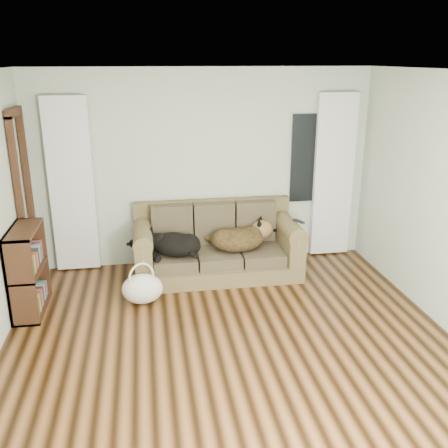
{
  "coord_description": "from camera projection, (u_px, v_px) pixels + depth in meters",
  "views": [
    {
      "loc": [
        -0.76,
        -3.98,
        2.71
      ],
      "look_at": [
        0.14,
        1.6,
        0.81
      ],
      "focal_mm": 40.0,
      "sensor_mm": 36.0,
      "label": 1
    }
  ],
  "objects": [
    {
      "name": "dog_black_lab",
      "position": [
        172.0,
        245.0,
        6.23
      ],
      "size": [
        0.82,
        0.75,
        0.29
      ],
      "primitive_type": "ellipsoid",
      "rotation": [
        0.0,
        0.0,
        -0.54
      ],
      "color": "black",
      "rests_on": "sofa"
    },
    {
      "name": "wall_back",
      "position": [
        203.0,
        169.0,
        6.63
      ],
      "size": [
        4.5,
        0.04,
        2.6
      ],
      "primitive_type": "cube",
      "color": "#B8BCB6",
      "rests_on": "ground"
    },
    {
      "name": "window_pane",
      "position": [
        309.0,
        158.0,
        6.79
      ],
      "size": [
        0.5,
        0.03,
        1.2
      ],
      "primitive_type": "cube",
      "color": "black",
      "rests_on": "wall_back"
    },
    {
      "name": "ceiling",
      "position": [
        239.0,
        72.0,
        3.88
      ],
      "size": [
        5.0,
        5.0,
        0.0
      ],
      "primitive_type": "plane",
      "color": "white",
      "rests_on": "ground"
    },
    {
      "name": "bookshelf",
      "position": [
        28.0,
        269.0,
        5.47
      ],
      "size": [
        0.35,
        0.79,
        0.97
      ],
      "primitive_type": "cube",
      "rotation": [
        0.0,
        0.0,
        0.07
      ],
      "color": "black",
      "rests_on": "floor"
    },
    {
      "name": "dog_shepherd",
      "position": [
        240.0,
        239.0,
        6.41
      ],
      "size": [
        0.72,
        0.52,
        0.31
      ],
      "primitive_type": "ellipsoid",
      "rotation": [
        0.0,
        0.0,
        3.11
      ],
      "color": "black",
      "rests_on": "sofa"
    },
    {
      "name": "tote_bag",
      "position": [
        142.0,
        290.0,
        5.75
      ],
      "size": [
        0.53,
        0.44,
        0.35
      ],
      "primitive_type": "ellipsoid",
      "rotation": [
        0.0,
        0.0,
        0.16
      ],
      "color": "silver",
      "rests_on": "floor"
    },
    {
      "name": "curtain_left",
      "position": [
        72.0,
        186.0,
        6.35
      ],
      "size": [
        0.55,
        0.08,
        2.25
      ],
      "primitive_type": "cube",
      "color": "white",
      "rests_on": "ground"
    },
    {
      "name": "sofa",
      "position": [
        217.0,
        242.0,
        6.43
      ],
      "size": [
        2.1,
        0.9,
        0.86
      ],
      "primitive_type": "cube",
      "color": "brown",
      "rests_on": "floor"
    },
    {
      "name": "tv_remote",
      "position": [
        299.0,
        221.0,
        6.34
      ],
      "size": [
        0.11,
        0.17,
        0.02
      ],
      "primitive_type": "cube",
      "rotation": [
        0.0,
        0.0,
        0.43
      ],
      "color": "black",
      "rests_on": "sofa"
    },
    {
      "name": "curtain_right",
      "position": [
        333.0,
        176.0,
        6.88
      ],
      "size": [
        0.55,
        0.08,
        2.25
      ],
      "primitive_type": "cube",
      "color": "white",
      "rests_on": "ground"
    },
    {
      "name": "door_casing",
      "position": [
        25.0,
        203.0,
        5.96
      ],
      "size": [
        0.07,
        0.6,
        2.1
      ],
      "primitive_type": "cube",
      "color": "black",
      "rests_on": "ground"
    },
    {
      "name": "floor",
      "position": [
        237.0,
        359.0,
        4.71
      ],
      "size": [
        5.0,
        5.0,
        0.0
      ],
      "primitive_type": "plane",
      "color": "black",
      "rests_on": "ground"
    }
  ]
}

